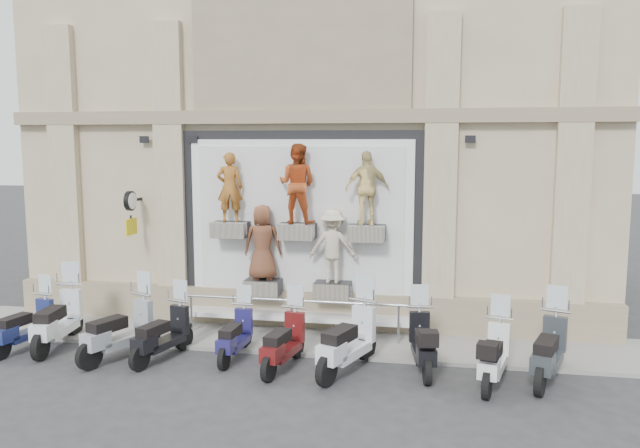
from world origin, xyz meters
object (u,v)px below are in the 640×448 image
(scooter_c, at_px, (119,318))
(scooter_d, at_px, (162,323))
(scooter_e, at_px, (235,325))
(scooter_g, at_px, (348,328))
(scooter_a, at_px, (25,315))
(scooter_i, at_px, (494,344))
(scooter_h, at_px, (423,332))
(scooter_j, at_px, (549,338))
(scooter_f, at_px, (283,331))
(scooter_b, at_px, (57,308))
(guard_rail, at_px, (292,320))
(clock_sign_bracket, at_px, (131,207))

(scooter_c, distance_m, scooter_d, 0.86)
(scooter_e, distance_m, scooter_g, 2.33)
(scooter_a, relative_size, scooter_i, 0.98)
(scooter_e, bearing_deg, scooter_c, -167.83)
(scooter_h, distance_m, scooter_j, 2.24)
(scooter_f, bearing_deg, scooter_b, -174.31)
(scooter_e, bearing_deg, scooter_f, -16.97)
(guard_rail, xyz_separation_m, scooter_e, (-0.85, -1.32, 0.23))
(scooter_e, height_order, scooter_g, scooter_g)
(scooter_d, height_order, scooter_g, scooter_g)
(scooter_c, xyz_separation_m, scooter_d, (0.86, 0.09, -0.08))
(scooter_f, relative_size, scooter_i, 0.99)
(scooter_d, relative_size, scooter_e, 1.08)
(scooter_g, relative_size, scooter_h, 1.14)
(scooter_g, height_order, scooter_i, scooter_g)
(scooter_c, bearing_deg, scooter_h, 25.49)
(scooter_b, bearing_deg, scooter_g, -10.09)
(clock_sign_bracket, bearing_deg, scooter_f, -27.66)
(scooter_b, relative_size, scooter_c, 1.03)
(clock_sign_bracket, height_order, scooter_f, clock_sign_bracket)
(scooter_b, xyz_separation_m, scooter_h, (7.54, 0.03, -0.09))
(scooter_b, bearing_deg, scooter_i, -10.06)
(scooter_i, bearing_deg, scooter_g, -169.16)
(scooter_d, distance_m, scooter_f, 2.48)
(scooter_g, xyz_separation_m, scooter_j, (3.60, 0.20, -0.05))
(clock_sign_bracket, height_order, scooter_i, clock_sign_bracket)
(clock_sign_bracket, relative_size, scooter_b, 0.48)
(clock_sign_bracket, xyz_separation_m, scooter_g, (5.36, -2.12, -1.93))
(scooter_f, bearing_deg, scooter_e, 170.64)
(scooter_a, xyz_separation_m, scooter_c, (2.20, -0.14, 0.09))
(scooter_c, distance_m, scooter_f, 3.34)
(guard_rail, relative_size, scooter_d, 2.75)
(scooter_d, bearing_deg, scooter_e, 27.07)
(clock_sign_bracket, relative_size, scooter_a, 0.56)
(scooter_a, relative_size, scooter_b, 0.86)
(scooter_e, distance_m, scooter_i, 4.95)
(scooter_c, xyz_separation_m, scooter_h, (5.93, 0.41, -0.06))
(guard_rail, height_order, scooter_h, scooter_h)
(scooter_c, height_order, scooter_j, scooter_c)
(scooter_b, distance_m, scooter_d, 2.48)
(guard_rail, distance_m, scooter_g, 2.24)
(scooter_b, height_order, scooter_g, scooter_g)
(clock_sign_bracket, relative_size, scooter_e, 0.60)
(scooter_f, distance_m, scooter_i, 3.85)
(scooter_d, xyz_separation_m, scooter_i, (6.33, -0.16, 0.01))
(scooter_a, distance_m, scooter_c, 2.20)
(guard_rail, height_order, scooter_b, scooter_b)
(scooter_a, bearing_deg, scooter_d, 9.14)
(scooter_b, bearing_deg, guard_rail, 8.71)
(scooter_d, xyz_separation_m, scooter_f, (2.48, -0.07, 0.00))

